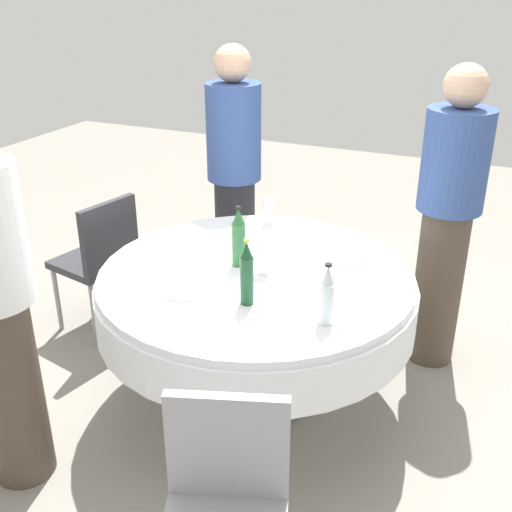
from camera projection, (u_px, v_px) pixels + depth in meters
The scene contains 14 objects.
ground_plane at pixel (256, 397), 3.29m from camera, with size 10.00×10.00×0.00m, color gray.
dining_table at pixel (256, 298), 3.04m from camera, with size 1.55×1.55×0.74m.
bottle_clear_rear at pixel (327, 296), 2.50m from camera, with size 0.06×0.06×0.27m.
bottle_dark_green_south at pixel (247, 274), 2.64m from camera, with size 0.06×0.06×0.30m.
bottle_green_mid at pixel (239, 238), 2.99m from camera, with size 0.07×0.07×0.31m.
wine_glass_west at pixel (263, 254), 2.92m from camera, with size 0.07×0.07×0.14m.
wine_glass_left at pixel (270, 205), 3.51m from camera, with size 0.07×0.07×0.15m.
plate_east at pixel (349, 254), 3.14m from camera, with size 0.23×0.23×0.02m.
plate_near at pixel (182, 289), 2.80m from camera, with size 0.22×0.22×0.02m.
knife_south at pixel (352, 288), 2.82m from camera, with size 0.18×0.02×0.01m, color silver.
person_rear at pixel (448, 217), 3.27m from camera, with size 0.34×0.34×1.66m.
person_mid at pixel (234, 175), 3.91m from camera, with size 0.34×0.34×1.68m.
chair_outer at pixel (101, 255), 3.68m from camera, with size 0.48×0.48×0.87m.
chair_front at pixel (225, 506), 1.96m from camera, with size 0.51×0.51×0.87m.
Camera 1 is at (2.44, 1.08, 2.06)m, focal length 43.44 mm.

